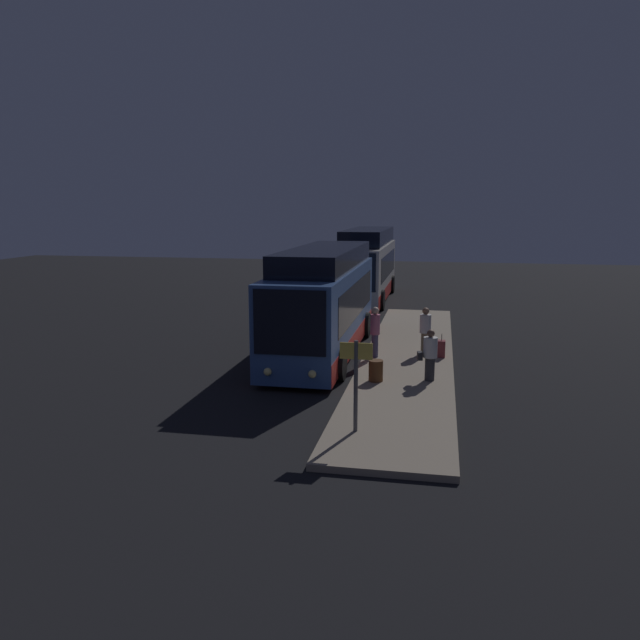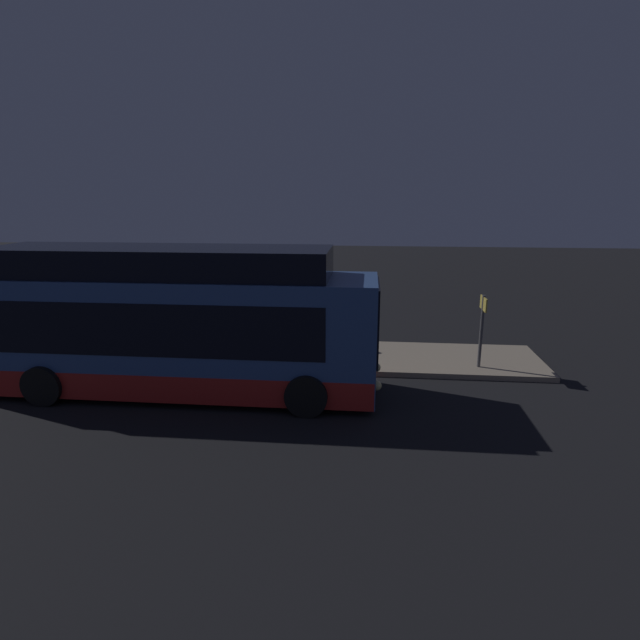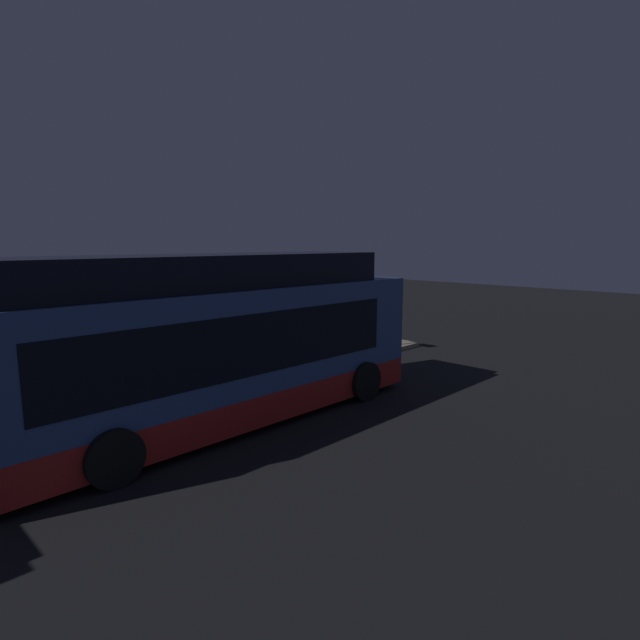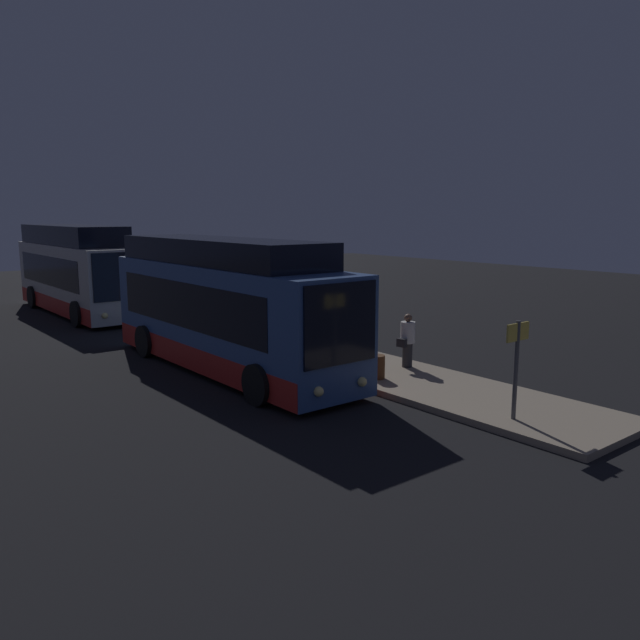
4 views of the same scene
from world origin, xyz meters
name	(u,v)px [view 1 (image 1 of 4)]	position (x,y,z in m)	size (l,w,h in m)	color
ground	(322,356)	(0.00, 0.00, 0.00)	(80.00, 80.00, 0.00)	black
platform	(408,358)	(0.00, 3.16, 0.08)	(20.00, 3.12, 0.16)	gray
bus_lead	(324,306)	(-0.52, -0.03, 1.79)	(10.50, 2.74, 3.92)	#33518C
bus_second	(367,268)	(-14.20, -0.03, 1.86)	(10.61, 2.72, 4.10)	#B2ADA8
passenger_boarding	(425,329)	(-0.42, 3.72, 1.07)	(0.52, 0.52, 1.68)	#6B604C
passenger_waiting	(430,354)	(3.12, 3.96, 1.00)	(0.49, 0.65, 1.59)	#2D2D33
passenger_with_bags	(375,329)	(0.47, 2.01, 1.16)	(0.40, 0.40, 1.80)	#4C476B
suitcase	(441,349)	(0.00, 4.32, 0.46)	(0.33, 0.27, 0.83)	maroon
sign_post	(356,374)	(7.88, 2.34, 1.57)	(0.10, 0.77, 2.20)	#4C4C51
trash_bin	(376,371)	(3.51, 2.36, 0.49)	(0.44, 0.44, 0.65)	#593319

